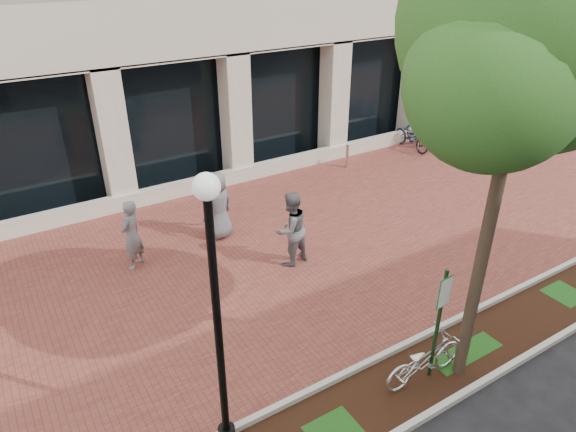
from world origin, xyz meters
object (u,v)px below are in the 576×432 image
lamppost (217,311)px  pedestrian_right (218,206)px  parking_sign (441,312)px  street_tree (529,40)px  locked_bicycle (424,359)px  pedestrian_left (132,235)px  pedestrian_mid (291,229)px  bollard (347,155)px  bike_rack_cluster (432,131)px

lamppost → pedestrian_right: 6.90m
parking_sign → street_tree: size_ratio=0.30×
locked_bicycle → pedestrian_left: pedestrian_left is taller
lamppost → pedestrian_mid: (3.70, 3.95, -1.71)m
lamppost → pedestrian_mid: size_ratio=2.45×
bollard → bike_rack_cluster: 4.42m
bollard → bike_rack_cluster: bike_rack_cluster is taller
locked_bicycle → bike_rack_cluster: bearing=-45.1°
lamppost → pedestrian_right: (2.74, 6.09, -1.73)m
lamppost → pedestrian_left: 6.12m
lamppost → bike_rack_cluster: bearing=32.5°
pedestrian_left → pedestrian_right: 2.44m
street_tree → pedestrian_right: bearing=104.0°
pedestrian_right → bollard: size_ratio=2.04×
street_tree → bollard: street_tree is taller
pedestrian_left → bike_rack_cluster: bearing=150.3°
pedestrian_mid → bollard: pedestrian_mid is taller
pedestrian_right → bike_rack_cluster: size_ratio=0.62×
parking_sign → lamppost: lamppost is taller
pedestrian_right → pedestrian_mid: bearing=96.7°
parking_sign → bollard: size_ratio=2.54×
pedestrian_right → parking_sign: bearing=82.0°
street_tree → pedestrian_mid: street_tree is taller
bike_rack_cluster → parking_sign: bearing=-138.5°
pedestrian_mid → bollard: 6.60m
pedestrian_right → bike_rack_cluster: pedestrian_right is taller
lamppost → pedestrian_right: bearing=65.8°
parking_sign → locked_bicycle: 1.06m
pedestrian_left → street_tree: bearing=80.9°
pedestrian_mid → pedestrian_right: bearing=-76.5°
street_tree → pedestrian_left: street_tree is taller
street_tree → pedestrian_right: 8.82m
locked_bicycle → bollard: locked_bicycle is taller
street_tree → pedestrian_left: 9.45m
bike_rack_cluster → bollard: bearing=179.6°
locked_bicycle → pedestrian_mid: size_ratio=0.92×
lamppost → bollard: (8.73, 8.18, -2.20)m
lamppost → pedestrian_mid: lamppost is taller
locked_bicycle → pedestrian_left: bearing=28.6°
pedestrian_right → bollard: (6.00, 2.09, -0.48)m
locked_bicycle → lamppost: bearing=80.7°
parking_sign → bike_rack_cluster: bearing=38.6°
lamppost → bollard: bearing=43.1°
street_tree → pedestrian_right: (-1.74, 6.98, -5.09)m
bollard → pedestrian_right: bearing=-160.8°
pedestrian_left → bike_rack_cluster: (12.85, 2.52, -0.38)m
locked_bicycle → bollard: size_ratio=1.91×
pedestrian_right → locked_bicycle: bearing=80.6°
bollard → bike_rack_cluster: (4.42, 0.19, 0.05)m
pedestrian_left → pedestrian_mid: bearing=109.9°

